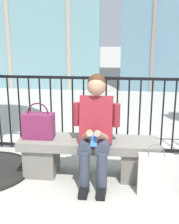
# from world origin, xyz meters

# --- Properties ---
(ground_plane) EXTENTS (60.00, 60.00, 0.00)m
(ground_plane) POSITION_xyz_m (0.00, 0.00, 0.00)
(ground_plane) COLOR #B2ADA3
(stone_bench) EXTENTS (1.60, 0.44, 0.45)m
(stone_bench) POSITION_xyz_m (0.00, 0.00, 0.27)
(stone_bench) COLOR gray
(stone_bench) RESTS_ON ground
(seated_person_with_phone) EXTENTS (0.52, 0.66, 1.21)m
(seated_person_with_phone) POSITION_xyz_m (0.09, -0.13, 0.65)
(seated_person_with_phone) COLOR #383D4C
(seated_person_with_phone) RESTS_ON ground
(handbag_on_bench) EXTENTS (0.36, 0.18, 0.42)m
(handbag_on_bench) POSITION_xyz_m (-0.58, -0.01, 0.60)
(handbag_on_bench) COLOR #7A234C
(handbag_on_bench) RESTS_ON stone_bench
(shopping_bag) EXTENTS (0.35, 0.13, 0.54)m
(shopping_bag) POSITION_xyz_m (0.73, -0.34, 0.23)
(shopping_bag) COLOR beige
(shopping_bag) RESTS_ON ground
(plaza_railing) EXTENTS (9.84, 0.04, 1.07)m
(plaza_railing) POSITION_xyz_m (-0.00, 0.75, 0.54)
(plaza_railing) COLOR black
(plaza_railing) RESTS_ON ground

